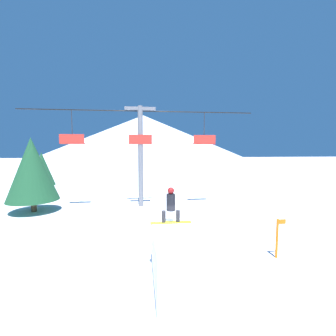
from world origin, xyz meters
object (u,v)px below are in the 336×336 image
(snow_ramp, at_px, (184,259))
(snowboarder, at_px, (171,205))
(pine_tree_near, at_px, (32,169))
(trail_marker, at_px, (277,237))

(snow_ramp, bearing_deg, snowboarder, 105.35)
(snow_ramp, height_order, pine_tree_near, pine_tree_near)
(pine_tree_near, height_order, trail_marker, pine_tree_near)
(pine_tree_near, xyz_separation_m, trail_marker, (13.63, -8.66, -2.24))
(snow_ramp, xyz_separation_m, pine_tree_near, (-9.35, 10.07, 2.24))
(snowboarder, relative_size, pine_tree_near, 0.29)
(snowboarder, bearing_deg, trail_marker, 3.75)
(snowboarder, bearing_deg, pine_tree_near, 135.27)
(snowboarder, height_order, pine_tree_near, pine_tree_near)
(snowboarder, xyz_separation_m, pine_tree_near, (-9.04, 8.96, 0.65))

